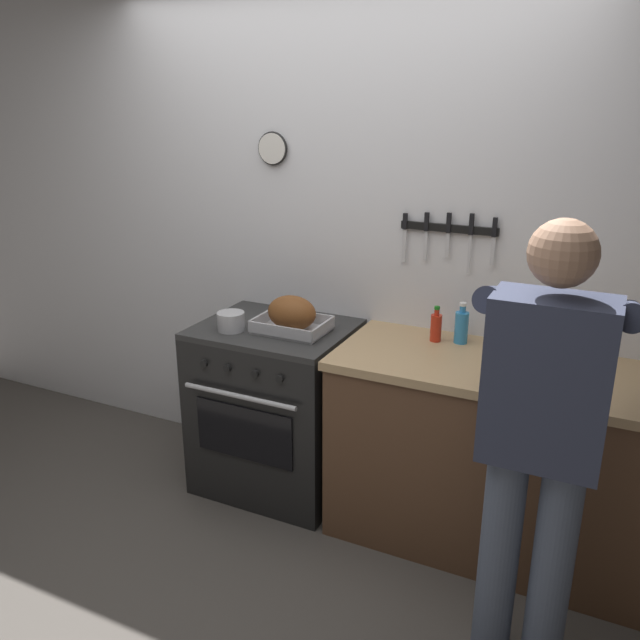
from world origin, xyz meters
The scene contains 11 objects.
ground_plane centered at (0.00, 0.00, 0.00)m, with size 8.00×8.00×0.00m, color #4C4742.
wall_back centered at (0.00, 1.35, 1.30)m, with size 6.00×0.13×2.60m.
counter_block centered at (1.20, 0.99, 0.45)m, with size 2.03×0.65×0.90m.
stove centered at (-0.22, 0.99, 0.45)m, with size 0.76×0.67×0.90m.
person_cook centered at (1.16, 0.34, 0.95)m, with size 0.51×0.63×1.66m.
roasting_pan centered at (-0.10, 0.97, 0.98)m, with size 0.35×0.26×0.18m.
saucepan centered at (-0.38, 0.85, 0.95)m, with size 0.14×0.14×0.09m.
cutting_board centered at (1.08, 0.97, 0.91)m, with size 0.36×0.24×0.02m, color tan.
bottle_dish_soap centered at (0.68, 1.17, 0.98)m, with size 0.06×0.06×0.20m.
bottle_hot_sauce centered at (0.57, 1.14, 0.97)m, with size 0.05×0.05×0.17m.
bottle_vinegar centered at (1.18, 1.22, 1.01)m, with size 0.06×0.06×0.25m.
Camera 1 is at (1.33, -1.69, 1.99)m, focal length 36.49 mm.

